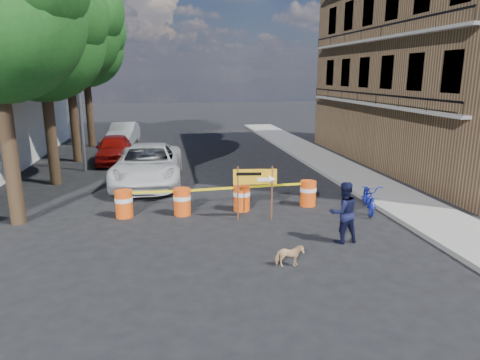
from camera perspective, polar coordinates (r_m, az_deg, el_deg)
name	(u,v)px	position (r m, az deg, el deg)	size (l,w,h in m)	color
ground	(242,232)	(12.82, 0.32, -6.92)	(120.00, 120.00, 0.00)	black
sidewalk_east	(352,175)	(20.17, 14.69, 0.60)	(2.40, 40.00, 0.15)	gray
apartment_building	(453,44)	(24.39, 26.52, 15.91)	(8.00, 16.00, 12.00)	olive
tree_mid_a	(42,36)	(19.38, -24.87, 16.97)	(5.25, 5.00, 8.68)	#332316
tree_mid_b	(67,30)	(24.31, -22.04, 18.04)	(5.67, 5.40, 9.62)	#332316
tree_far	(85,47)	(29.19, -19.97, 16.37)	(5.04, 4.80, 8.84)	#332316
streetlamp	(79,78)	(21.61, -20.67, 12.56)	(1.25, 0.18, 8.00)	gray
barrel_far_left	(124,203)	(14.46, -15.22, -3.01)	(0.58, 0.58, 0.90)	#E8470D
barrel_mid_left	(182,201)	(14.32, -7.72, -2.81)	(0.58, 0.58, 0.90)	#E8470D
barrel_mid_right	(242,197)	(14.64, 0.23, -2.30)	(0.58, 0.58, 0.90)	#E8470D
barrel_far_right	(308,193)	(15.36, 9.06, -1.70)	(0.58, 0.58, 0.90)	#E8470D
detour_sign	(260,181)	(13.48, 2.74, -0.12)	(1.37, 0.33, 1.77)	#592D19
pedestrian	(343,212)	(12.15, 13.63, -4.21)	(0.84, 0.65, 1.73)	black
bicycle	(370,184)	(15.09, 16.95, -0.55)	(0.66, 1.00, 1.90)	#141FA9
dog	(289,256)	(10.59, 6.61, -10.00)	(0.31, 0.67, 0.57)	#E5BA83
suv_white	(148,165)	(18.59, -12.15, 2.02)	(2.75, 5.95, 1.65)	silver
sedan_red	(114,149)	(23.62, -16.42, 4.02)	(1.73, 4.30, 1.46)	maroon
sedan_silver	(124,134)	(29.58, -15.23, 5.99)	(1.55, 4.43, 1.46)	silver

